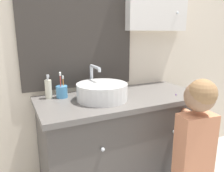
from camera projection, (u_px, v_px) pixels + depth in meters
name	position (u px, v px, depth m)	size (l,w,h in m)	color
wall_back	(107.00, 29.00, 1.75)	(3.20, 0.18, 2.50)	beige
vanity_counter	(122.00, 145.00, 1.69)	(1.21, 0.56, 0.79)	#4C4742
sink_basin	(102.00, 91.00, 1.51)	(0.35, 0.40, 0.22)	silver
toothbrush_holder	(62.00, 91.00, 1.55)	(0.08, 0.08, 0.19)	#4C93C6
soap_dispenser	(48.00, 89.00, 1.53)	(0.05, 0.05, 0.17)	beige
child_figure	(195.00, 143.00, 1.33)	(0.27, 0.47, 0.99)	slate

